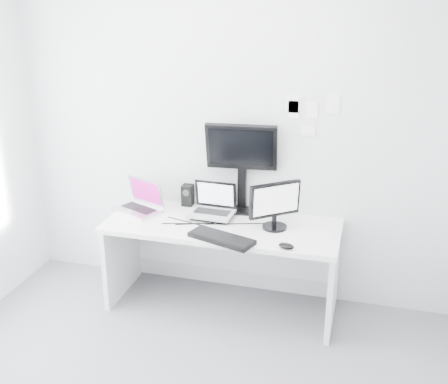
% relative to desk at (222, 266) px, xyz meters
% --- Properties ---
extents(back_wall, '(3.60, 0.00, 3.60)m').
position_rel_desk_xyz_m(back_wall, '(0.00, 0.35, 0.99)').
color(back_wall, silver).
rests_on(back_wall, ground).
extents(desk, '(1.80, 0.70, 0.73)m').
position_rel_desk_xyz_m(desk, '(0.00, 0.00, 0.00)').
color(desk, white).
rests_on(desk, ground).
extents(macbook, '(0.44, 0.40, 0.27)m').
position_rel_desk_xyz_m(macbook, '(-0.73, 0.06, 0.50)').
color(macbook, '#BABAC0').
rests_on(macbook, desk).
extents(speaker, '(0.10, 0.10, 0.18)m').
position_rel_desk_xyz_m(speaker, '(-0.38, 0.30, 0.45)').
color(speaker, black).
rests_on(speaker, desk).
extents(dell_laptop, '(0.35, 0.28, 0.28)m').
position_rel_desk_xyz_m(dell_laptop, '(-0.11, 0.08, 0.51)').
color(dell_laptop, '#A3A4AA').
rests_on(dell_laptop, desk).
extents(rear_monitor, '(0.57, 0.25, 0.75)m').
position_rel_desk_xyz_m(rear_monitor, '(0.08, 0.29, 0.74)').
color(rear_monitor, black).
rests_on(rear_monitor, desk).
extents(samsung_monitor, '(0.44, 0.40, 0.37)m').
position_rel_desk_xyz_m(samsung_monitor, '(0.40, 0.03, 0.55)').
color(samsung_monitor, black).
rests_on(samsung_monitor, desk).
extents(keyboard, '(0.52, 0.32, 0.03)m').
position_rel_desk_xyz_m(keyboard, '(0.08, -0.29, 0.38)').
color(keyboard, black).
rests_on(keyboard, desk).
extents(mouse, '(0.13, 0.10, 0.04)m').
position_rel_desk_xyz_m(mouse, '(0.55, -0.29, 0.38)').
color(mouse, black).
rests_on(mouse, desk).
extents(wall_note_0, '(0.10, 0.00, 0.14)m').
position_rel_desk_xyz_m(wall_note_0, '(0.45, 0.34, 1.26)').
color(wall_note_0, white).
rests_on(wall_note_0, back_wall).
extents(wall_note_1, '(0.09, 0.00, 0.13)m').
position_rel_desk_xyz_m(wall_note_1, '(0.60, 0.34, 1.22)').
color(wall_note_1, white).
rests_on(wall_note_1, back_wall).
extents(wall_note_2, '(0.10, 0.00, 0.14)m').
position_rel_desk_xyz_m(wall_note_2, '(0.75, 0.34, 1.26)').
color(wall_note_2, white).
rests_on(wall_note_2, back_wall).
extents(wall_note_3, '(0.11, 0.00, 0.08)m').
position_rel_desk_xyz_m(wall_note_3, '(0.58, 0.34, 1.05)').
color(wall_note_3, white).
rests_on(wall_note_3, back_wall).
extents(wall_note_4, '(0.08, 0.00, 0.13)m').
position_rel_desk_xyz_m(wall_note_4, '(0.46, 0.34, 1.21)').
color(wall_note_4, white).
rests_on(wall_note_4, back_wall).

